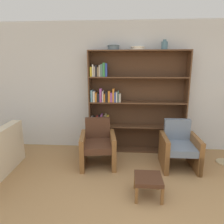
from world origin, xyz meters
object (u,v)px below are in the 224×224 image
(bowl_brass, at_px, (113,47))
(armchair_leather, at_px, (98,145))
(bowl_cream, at_px, (138,48))
(vase_tall, at_px, (164,45))
(armchair_cushioned, at_px, (179,147))
(bookshelf, at_px, (128,104))
(footstool, at_px, (148,180))

(bowl_brass, bearing_deg, armchair_leather, -110.49)
(bowl_cream, distance_m, vase_tall, 0.52)
(vase_tall, relative_size, armchair_leather, 0.23)
(armchair_cushioned, bearing_deg, bookshelf, -36.12)
(bowl_brass, height_order, armchair_cushioned, bowl_brass)
(armchair_leather, distance_m, armchair_cushioned, 1.51)
(vase_tall, bearing_deg, footstool, -104.24)
(bookshelf, distance_m, bowl_cream, 1.16)
(bowl_cream, bearing_deg, vase_tall, -0.00)
(footstool, bearing_deg, armchair_leather, 132.17)
(armchair_leather, relative_size, armchair_cushioned, 1.00)
(bookshelf, height_order, bowl_brass, bowl_brass)
(armchair_cushioned, height_order, footstool, armchair_cushioned)
(armchair_leather, bearing_deg, armchair_cushioned, 172.13)
(bowl_brass, xyz_separation_m, bowl_cream, (0.49, 0.00, -0.02))
(bowl_cream, xyz_separation_m, vase_tall, (0.52, -0.00, 0.05))
(bowl_brass, height_order, bowl_cream, bowl_brass)
(vase_tall, distance_m, armchair_cushioned, 1.99)
(armchair_leather, xyz_separation_m, footstool, (0.85, -0.94, -0.13))
(bookshelf, xyz_separation_m, armchair_leather, (-0.57, -0.69, -0.66))
(bookshelf, xyz_separation_m, footstool, (0.28, -1.63, -0.79))
(bookshelf, relative_size, footstool, 5.56)
(bowl_cream, height_order, footstool, bowl_cream)
(bookshelf, bearing_deg, bowl_cream, -7.51)
(armchair_cushioned, bearing_deg, armchair_leather, 0.34)
(bowl_cream, relative_size, vase_tall, 1.50)
(bowl_brass, bearing_deg, bookshelf, 4.07)
(vase_tall, bearing_deg, armchair_leather, -151.96)
(bookshelf, height_order, vase_tall, vase_tall)
(bookshelf, distance_m, armchair_leather, 1.11)
(bowl_brass, distance_m, armchair_leather, 1.96)
(bowl_cream, relative_size, footstool, 0.75)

